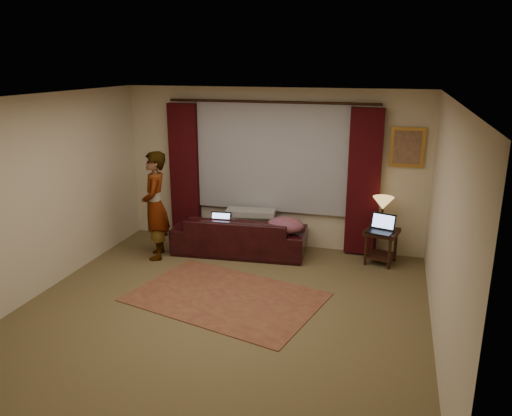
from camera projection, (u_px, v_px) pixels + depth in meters
The scene contains 20 objects.
floor at pixel (222, 310), 6.24m from camera, with size 5.00×5.00×0.01m, color brown.
ceiling at pixel (218, 98), 5.50m from camera, with size 5.00×5.00×0.02m, color silver.
wall_back at pixel (272, 168), 8.18m from camera, with size 5.00×0.02×2.60m, color beige.
wall_front at pixel (102, 307), 3.56m from camera, with size 5.00×0.02×2.60m, color beige.
wall_left at pixel (40, 196), 6.52m from camera, with size 0.02×5.00×2.60m, color beige.
wall_right at pixel (445, 229), 5.21m from camera, with size 0.02×5.00×2.60m, color beige.
sheer_curtain at pixel (271, 157), 8.06m from camera, with size 2.50×0.05×1.80m, color #97969E.
drape_left at pixel (185, 172), 8.50m from camera, with size 0.50×0.14×2.30m, color #34070A.
drape_right at pixel (364, 183), 7.72m from camera, with size 0.50×0.14×2.30m, color #34070A.
curtain_rod at pixel (271, 102), 7.77m from camera, with size 0.04×0.04×3.40m, color black.
picture_frame at pixel (407, 147), 7.47m from camera, with size 0.50×0.04×0.60m, color #B98232.
sofa at pixel (240, 227), 8.01m from camera, with size 2.11×0.91×0.85m, color black.
throw_blanket at pixel (251, 199), 8.05m from camera, with size 0.79×0.32×0.09m, color gray.
clothing_pile at pixel (285, 226), 7.70m from camera, with size 0.58×0.44×0.24m, color #7C4052.
laptop_sofa at pixel (219, 222), 7.90m from camera, with size 0.33×0.36×0.24m, color black, non-canonical shape.
area_rug at pixel (226, 297), 6.57m from camera, with size 2.39×1.60×0.01m, color brown.
end_table at pixel (381, 247), 7.62m from camera, with size 0.47×0.47×0.54m, color black.
tiffany_lamp at pixel (382, 213), 7.53m from camera, with size 0.31×0.31×0.50m, color olive, non-canonical shape.
laptop_table at pixel (380, 224), 7.38m from camera, with size 0.37×0.40×0.27m, color black, non-canonical shape.
person at pixel (155, 206), 7.70m from camera, with size 0.50×0.50×1.69m, color gray.
Camera 1 is at (1.94, -5.29, 2.99)m, focal length 35.00 mm.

